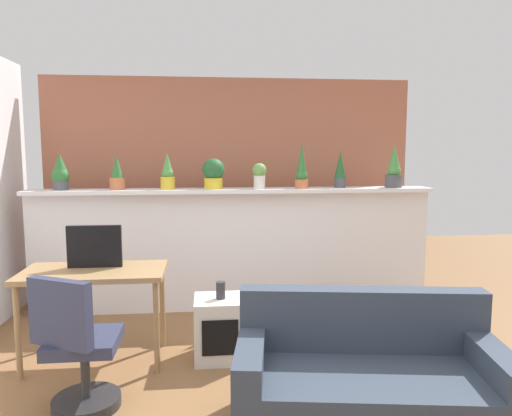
# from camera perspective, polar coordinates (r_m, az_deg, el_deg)

# --- Properties ---
(ground_plane) EXTENTS (12.00, 12.00, 0.00)m
(ground_plane) POSITION_cam_1_polar(r_m,az_deg,el_deg) (3.42, -0.50, -22.52)
(ground_plane) COLOR brown
(divider_wall) EXTENTS (4.17, 0.16, 1.25)m
(divider_wall) POSITION_cam_1_polar(r_m,az_deg,el_deg) (5.09, -2.66, -5.13)
(divider_wall) COLOR white
(divider_wall) RESTS_ON ground
(plant_shelf) EXTENTS (4.17, 0.34, 0.04)m
(plant_shelf) POSITION_cam_1_polar(r_m,az_deg,el_deg) (4.95, -2.67, 2.09)
(plant_shelf) COLOR white
(plant_shelf) RESTS_ON divider_wall
(brick_wall_behind) EXTENTS (4.17, 0.10, 2.50)m
(brick_wall_behind) POSITION_cam_1_polar(r_m,az_deg,el_deg) (5.59, -3.05, 2.43)
(brick_wall_behind) COLOR #AD664C
(brick_wall_behind) RESTS_ON ground
(potted_plant_0) EXTENTS (0.17, 0.17, 0.37)m
(potted_plant_0) POSITION_cam_1_polar(r_m,az_deg,el_deg) (5.14, -22.29, 3.92)
(potted_plant_0) COLOR #4C4C51
(potted_plant_0) RESTS_ON plant_shelf
(potted_plant_1) EXTENTS (0.15, 0.15, 0.34)m
(potted_plant_1) POSITION_cam_1_polar(r_m,az_deg,el_deg) (5.01, -16.23, 3.87)
(potted_plant_1) COLOR #C66B42
(potted_plant_1) RESTS_ON plant_shelf
(potted_plant_2) EXTENTS (0.14, 0.14, 0.37)m
(potted_plant_2) POSITION_cam_1_polar(r_m,az_deg,el_deg) (4.95, -10.50, 4.00)
(potted_plant_2) COLOR gold
(potted_plant_2) RESTS_ON plant_shelf
(potted_plant_3) EXTENTS (0.23, 0.23, 0.31)m
(potted_plant_3) POSITION_cam_1_polar(r_m,az_deg,el_deg) (4.94, -5.10, 4.18)
(potted_plant_3) COLOR gold
(potted_plant_3) RESTS_ON plant_shelf
(potted_plant_4) EXTENTS (0.15, 0.15, 0.26)m
(potted_plant_4) POSITION_cam_1_polar(r_m,az_deg,el_deg) (4.94, 0.41, 4.00)
(potted_plant_4) COLOR silver
(potted_plant_4) RESTS_ON plant_shelf
(potted_plant_5) EXTENTS (0.14, 0.14, 0.46)m
(potted_plant_5) POSITION_cam_1_polar(r_m,az_deg,el_deg) (5.00, 5.47, 4.56)
(potted_plant_5) COLOR #C66B42
(potted_plant_5) RESTS_ON plant_shelf
(potted_plant_6) EXTENTS (0.12, 0.12, 0.38)m
(potted_plant_6) POSITION_cam_1_polar(r_m,az_deg,el_deg) (5.17, 9.99, 4.54)
(potted_plant_6) COLOR #4C4C51
(potted_plant_6) RESTS_ON plant_shelf
(potted_plant_7) EXTENTS (0.18, 0.18, 0.46)m
(potted_plant_7) POSITION_cam_1_polar(r_m,az_deg,el_deg) (5.32, 16.11, 4.40)
(potted_plant_7) COLOR #4C4C51
(potted_plant_7) RESTS_ON plant_shelf
(desk) EXTENTS (1.10, 0.60, 0.75)m
(desk) POSITION_cam_1_polar(r_m,az_deg,el_deg) (4.01, -18.72, -8.15)
(desk) COLOR #99754C
(desk) RESTS_ON ground
(tv_monitor) EXTENTS (0.42, 0.04, 0.34)m
(tv_monitor) POSITION_cam_1_polar(r_m,az_deg,el_deg) (4.03, -18.69, -4.36)
(tv_monitor) COLOR black
(tv_monitor) RESTS_ON desk
(office_chair) EXTENTS (0.52, 0.52, 0.91)m
(office_chair) POSITION_cam_1_polar(r_m,az_deg,el_deg) (3.38, -20.44, -16.00)
(office_chair) COLOR #262628
(office_chair) RESTS_ON ground
(side_cube_shelf) EXTENTS (0.40, 0.41, 0.50)m
(side_cube_shelf) POSITION_cam_1_polar(r_m,az_deg,el_deg) (3.99, -4.38, -14.12)
(side_cube_shelf) COLOR silver
(side_cube_shelf) RESTS_ON ground
(vase_on_shelf) EXTENTS (0.08, 0.08, 0.14)m
(vase_on_shelf) POSITION_cam_1_polar(r_m,az_deg,el_deg) (3.89, -4.23, -9.74)
(vase_on_shelf) COLOR #2D2D33
(vase_on_shelf) RESTS_ON side_cube_shelf
(couch) EXTENTS (1.66, 0.99, 0.80)m
(couch) POSITION_cam_1_polar(r_m,az_deg,el_deg) (3.12, 13.14, -19.84)
(couch) COLOR #333D4C
(couch) RESTS_ON ground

